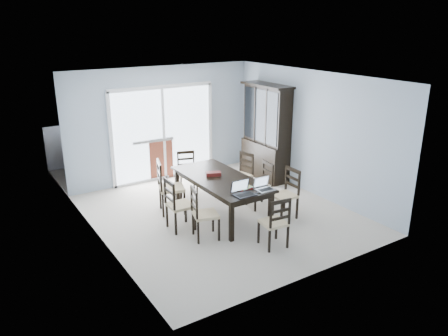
{
  "coord_description": "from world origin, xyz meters",
  "views": [
    {
      "loc": [
        -4.07,
        -6.49,
        3.52
      ],
      "look_at": [
        0.07,
        0.0,
        0.93
      ],
      "focal_mm": 35.0,
      "sensor_mm": 36.0,
      "label": 1
    }
  ],
  "objects_px": {
    "chair_left_mid": "(175,199)",
    "chair_left_far": "(166,181)",
    "cell_phone": "(258,193)",
    "hot_tub": "(125,154)",
    "chair_right_near": "(288,188)",
    "chair_left_near": "(200,208)",
    "chair_end_near": "(277,218)",
    "laptop_dark": "(245,192)",
    "chair_right_far": "(243,169)",
    "game_box": "(213,174)",
    "laptop_silver": "(265,187)",
    "china_hutch": "(266,133)",
    "chair_right_mid": "(263,180)",
    "dining_table": "(221,182)",
    "chair_end_far": "(187,167)"
  },
  "relations": [
    {
      "from": "chair_left_far",
      "to": "laptop_dark",
      "type": "relative_size",
      "value": 3.37
    },
    {
      "from": "china_hutch",
      "to": "chair_left_mid",
      "type": "bearing_deg",
      "value": -155.78
    },
    {
      "from": "chair_left_mid",
      "to": "chair_end_far",
      "type": "height_order",
      "value": "chair_left_mid"
    },
    {
      "from": "chair_right_near",
      "to": "chair_right_mid",
      "type": "height_order",
      "value": "chair_right_near"
    },
    {
      "from": "cell_phone",
      "to": "hot_tub",
      "type": "xyz_separation_m",
      "value": [
        -0.79,
        4.3,
        -0.27
      ]
    },
    {
      "from": "dining_table",
      "to": "chair_end_near",
      "type": "relative_size",
      "value": 2.16
    },
    {
      "from": "chair_left_near",
      "to": "chair_end_near",
      "type": "height_order",
      "value": "chair_left_near"
    },
    {
      "from": "laptop_dark",
      "to": "game_box",
      "type": "relative_size",
      "value": 1.29
    },
    {
      "from": "china_hutch",
      "to": "chair_end_near",
      "type": "distance_m",
      "value": 3.49
    },
    {
      "from": "laptop_silver",
      "to": "chair_left_far",
      "type": "bearing_deg",
      "value": 126.73
    },
    {
      "from": "chair_left_far",
      "to": "chair_right_mid",
      "type": "distance_m",
      "value": 1.9
    },
    {
      "from": "china_hutch",
      "to": "laptop_dark",
      "type": "height_order",
      "value": "china_hutch"
    },
    {
      "from": "dining_table",
      "to": "chair_end_far",
      "type": "relative_size",
      "value": 2.18
    },
    {
      "from": "game_box",
      "to": "laptop_dark",
      "type": "bearing_deg",
      "value": -93.65
    },
    {
      "from": "china_hutch",
      "to": "chair_left_mid",
      "type": "height_order",
      "value": "china_hutch"
    },
    {
      "from": "game_box",
      "to": "china_hutch",
      "type": "bearing_deg",
      "value": 27.33
    },
    {
      "from": "chair_left_mid",
      "to": "chair_end_far",
      "type": "relative_size",
      "value": 1.09
    },
    {
      "from": "dining_table",
      "to": "game_box",
      "type": "distance_m",
      "value": 0.22
    },
    {
      "from": "chair_end_far",
      "to": "cell_phone",
      "type": "distance_m",
      "value": 2.48
    },
    {
      "from": "chair_left_near",
      "to": "chair_left_mid",
      "type": "height_order",
      "value": "chair_left_mid"
    },
    {
      "from": "laptop_silver",
      "to": "laptop_dark",
      "type": "bearing_deg",
      "value": -177.69
    },
    {
      "from": "china_hutch",
      "to": "game_box",
      "type": "xyz_separation_m",
      "value": [
        -2.08,
        -1.07,
        -0.29
      ]
    },
    {
      "from": "game_box",
      "to": "hot_tub",
      "type": "bearing_deg",
      "value": 101.05
    },
    {
      "from": "laptop_silver",
      "to": "hot_tub",
      "type": "bearing_deg",
      "value": 104.37
    },
    {
      "from": "chair_left_near",
      "to": "chair_end_far",
      "type": "xyz_separation_m",
      "value": [
        0.86,
        2.1,
        -0.03
      ]
    },
    {
      "from": "chair_end_near",
      "to": "laptop_dark",
      "type": "distance_m",
      "value": 0.71
    },
    {
      "from": "game_box",
      "to": "chair_left_near",
      "type": "bearing_deg",
      "value": -132.81
    },
    {
      "from": "dining_table",
      "to": "chair_left_far",
      "type": "height_order",
      "value": "chair_left_far"
    },
    {
      "from": "chair_right_mid",
      "to": "hot_tub",
      "type": "height_order",
      "value": "chair_right_mid"
    },
    {
      "from": "chair_right_mid",
      "to": "hot_tub",
      "type": "distance_m",
      "value": 3.76
    },
    {
      "from": "chair_right_near",
      "to": "chair_left_far",
      "type": "bearing_deg",
      "value": 53.53
    },
    {
      "from": "chair_right_far",
      "to": "game_box",
      "type": "bearing_deg",
      "value": 102.64
    },
    {
      "from": "cell_phone",
      "to": "china_hutch",
      "type": "bearing_deg",
      "value": 54.61
    },
    {
      "from": "chair_left_near",
      "to": "chair_right_mid",
      "type": "height_order",
      "value": "chair_left_near"
    },
    {
      "from": "chair_left_mid",
      "to": "chair_left_far",
      "type": "height_order",
      "value": "chair_left_far"
    },
    {
      "from": "china_hutch",
      "to": "chair_left_far",
      "type": "height_order",
      "value": "china_hutch"
    },
    {
      "from": "chair_right_far",
      "to": "chair_end_far",
      "type": "xyz_separation_m",
      "value": [
        -0.93,
        0.8,
        -0.01
      ]
    },
    {
      "from": "laptop_dark",
      "to": "game_box",
      "type": "bearing_deg",
      "value": 86.78
    },
    {
      "from": "laptop_dark",
      "to": "hot_tub",
      "type": "distance_m",
      "value": 4.31
    },
    {
      "from": "chair_left_far",
      "to": "chair_end_near",
      "type": "xyz_separation_m",
      "value": [
        0.88,
        -2.24,
        -0.1
      ]
    },
    {
      "from": "dining_table",
      "to": "laptop_silver",
      "type": "xyz_separation_m",
      "value": [
        0.31,
        -0.95,
        0.13
      ]
    },
    {
      "from": "chair_left_mid",
      "to": "laptop_silver",
      "type": "height_order",
      "value": "chair_left_mid"
    },
    {
      "from": "dining_table",
      "to": "chair_right_mid",
      "type": "bearing_deg",
      "value": -6.2
    },
    {
      "from": "chair_right_near",
      "to": "laptop_dark",
      "type": "relative_size",
      "value": 3.05
    },
    {
      "from": "cell_phone",
      "to": "chair_end_far",
      "type": "bearing_deg",
      "value": 96.49
    },
    {
      "from": "chair_right_near",
      "to": "chair_right_far",
      "type": "distance_m",
      "value": 1.41
    },
    {
      "from": "chair_left_mid",
      "to": "chair_right_far",
      "type": "bearing_deg",
      "value": 112.95
    },
    {
      "from": "chair_right_mid",
      "to": "chair_right_far",
      "type": "bearing_deg",
      "value": 2.9
    },
    {
      "from": "chair_left_mid",
      "to": "hot_tub",
      "type": "height_order",
      "value": "chair_left_mid"
    },
    {
      "from": "dining_table",
      "to": "chair_left_far",
      "type": "relative_size",
      "value": 1.82
    }
  ]
}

